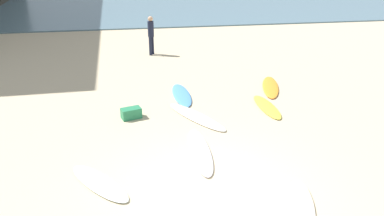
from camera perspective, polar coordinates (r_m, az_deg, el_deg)
name	(u,v)px	position (r m, az deg, el deg)	size (l,w,h in m)	color
ground_plane	(210,191)	(8.67, 2.59, -11.98)	(120.00, 120.00, 0.00)	#C6B28E
surfboard_0	(270,87)	(14.61, 11.37, 3.04)	(0.57, 2.33, 0.09)	orange
surfboard_1	(200,151)	(10.03, 1.17, -6.29)	(0.52, 2.44, 0.09)	white
surfboard_2	(182,95)	(13.58, -1.53, 1.93)	(0.58, 2.20, 0.09)	#4F91E3
surfboard_3	(99,183)	(9.07, -13.35, -10.58)	(0.55, 2.01, 0.08)	white
surfboard_4	(267,107)	(12.85, 10.87, 0.18)	(0.53, 2.00, 0.07)	yellow
surfboard_5	(196,116)	(11.94, 0.62, -1.24)	(0.56, 2.60, 0.07)	silver
surfboard_6	(301,207)	(8.46, 15.59, -13.69)	(0.55, 1.96, 0.07)	#F4E3C3
beachgoer_near	(151,33)	(18.47, -6.01, 10.77)	(0.38, 0.38, 1.80)	#191E33
beach_cooler	(131,113)	(11.99, -8.86, -0.75)	(0.59, 0.34, 0.32)	#287F51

